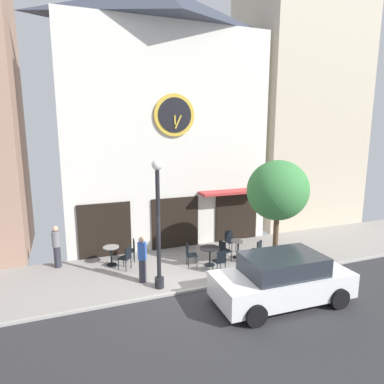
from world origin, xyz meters
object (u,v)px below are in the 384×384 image
(cafe_chair_outer, at_px, (257,249))
(pedestrian_grey, at_px, (57,246))
(cafe_table_near_curb, at_px, (111,253))
(cafe_table_near_door, at_px, (238,246))
(cafe_chair_mid_row, at_px, (126,256))
(street_tree, at_px, (278,191))
(cafe_chair_under_awning, at_px, (224,250))
(pedestrian_blue, at_px, (142,259))
(street_lamp, at_px, (158,225))
(cafe_chair_left_end, at_px, (132,249))
(cafe_chair_by_entrance, at_px, (220,260))
(parked_car_white, at_px, (282,279))
(cafe_chair_right_end, at_px, (230,239))
(cafe_chair_facing_wall, at_px, (190,253))
(cafe_table_rightmost, at_px, (210,252))

(cafe_chair_outer, bearing_deg, pedestrian_grey, 162.99)
(cafe_table_near_curb, relative_size, cafe_table_near_door, 1.01)
(cafe_table_near_curb, xyz_separation_m, cafe_chair_mid_row, (0.48, -0.64, 0.03))
(street_tree, distance_m, cafe_table_near_door, 3.09)
(cafe_chair_under_awning, relative_size, pedestrian_grey, 0.54)
(cafe_chair_outer, bearing_deg, street_tree, -72.76)
(cafe_table_near_curb, relative_size, cafe_chair_under_awning, 0.84)
(cafe_table_near_curb, relative_size, pedestrian_blue, 0.45)
(pedestrian_grey, bearing_deg, cafe_table_near_curb, -15.29)
(street_lamp, relative_size, cafe_chair_left_end, 4.88)
(street_lamp, relative_size, cafe_chair_under_awning, 4.88)
(street_lamp, relative_size, cafe_chair_by_entrance, 4.88)
(cafe_table_near_door, bearing_deg, parked_car_white, -97.60)
(cafe_chair_outer, relative_size, parked_car_white, 0.21)
(cafe_table_near_curb, xyz_separation_m, cafe_chair_right_end, (5.11, -0.27, 0.03))
(cafe_chair_facing_wall, height_order, parked_car_white, parked_car_white)
(cafe_chair_by_entrance, bearing_deg, parked_car_white, -71.40)
(cafe_table_rightmost, distance_m, cafe_chair_mid_row, 3.25)
(street_tree, xyz_separation_m, cafe_chair_outer, (-0.26, 0.85, -2.55))
(street_lamp, distance_m, pedestrian_blue, 1.57)
(pedestrian_blue, bearing_deg, cafe_chair_facing_wall, 18.38)
(cafe_table_rightmost, height_order, cafe_chair_outer, cafe_chair_outer)
(cafe_table_rightmost, distance_m, cafe_chair_under_awning, 0.67)
(cafe_chair_facing_wall, distance_m, cafe_chair_by_entrance, 1.32)
(cafe_table_rightmost, relative_size, cafe_chair_by_entrance, 0.89)
(cafe_table_near_door, bearing_deg, street_lamp, -159.53)
(cafe_chair_outer, bearing_deg, cafe_chair_facing_wall, 168.48)
(cafe_chair_facing_wall, relative_size, pedestrian_blue, 0.54)
(street_lamp, relative_size, parked_car_white, 1.01)
(cafe_chair_by_entrance, bearing_deg, street_tree, -10.02)
(cafe_chair_right_end, height_order, parked_car_white, parked_car_white)
(cafe_chair_by_entrance, bearing_deg, cafe_table_near_door, 39.30)
(cafe_chair_by_entrance, bearing_deg, street_lamp, -173.01)
(cafe_chair_by_entrance, bearing_deg, cafe_table_near_curb, 148.72)
(cafe_table_near_door, xyz_separation_m, cafe_chair_by_entrance, (-1.37, -1.12, 0.04))
(cafe_chair_under_awning, distance_m, cafe_chair_right_end, 1.34)
(cafe_chair_left_end, height_order, cafe_chair_right_end, same)
(cafe_table_rightmost, xyz_separation_m, cafe_chair_by_entrance, (0.06, -0.82, -0.02))
(cafe_table_rightmost, bearing_deg, cafe_chair_outer, -10.13)
(cafe_table_near_curb, xyz_separation_m, cafe_chair_outer, (5.57, -1.77, 0.03))
(pedestrian_blue, bearing_deg, cafe_chair_left_end, 89.98)
(cafe_chair_left_end, height_order, cafe_chair_facing_wall, same)
(cafe_chair_left_end, bearing_deg, cafe_table_rightmost, -28.65)
(cafe_chair_left_end, distance_m, cafe_chair_by_entrance, 3.70)
(cafe_chair_mid_row, distance_m, cafe_chair_by_entrance, 3.59)
(street_lamp, bearing_deg, parked_car_white, -34.82)
(pedestrian_grey, bearing_deg, cafe_chair_facing_wall, -19.94)
(cafe_table_rightmost, relative_size, parked_car_white, 0.18)
(cafe_chair_left_end, xyz_separation_m, pedestrian_grey, (-2.82, 0.44, 0.33))
(cafe_chair_by_entrance, distance_m, pedestrian_grey, 6.34)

